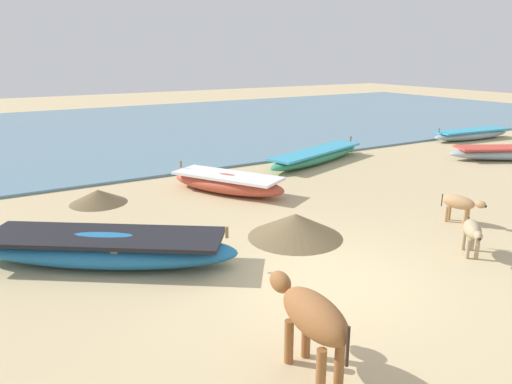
% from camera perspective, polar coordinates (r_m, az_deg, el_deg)
% --- Properties ---
extents(ground, '(80.00, 80.00, 0.00)m').
position_cam_1_polar(ground, '(8.10, 7.66, -10.54)').
color(ground, tan).
extents(sea_water, '(60.00, 20.00, 0.08)m').
position_cam_1_polar(sea_water, '(24.25, -20.08, 6.67)').
color(sea_water, slate).
rests_on(sea_water, ground).
extents(fishing_boat_1, '(4.52, 3.70, 0.77)m').
position_cam_1_polar(fishing_boat_1, '(8.94, -17.47, -6.36)').
color(fishing_boat_1, '#1E669E').
rests_on(fishing_boat_1, ground).
extents(fishing_boat_4, '(2.56, 3.46, 0.71)m').
position_cam_1_polar(fishing_boat_4, '(12.90, -3.41, 1.11)').
color(fishing_boat_4, '#B74733').
rests_on(fishing_boat_4, ground).
extents(fishing_boat_5, '(4.99, 2.41, 0.64)m').
position_cam_1_polar(fishing_boat_5, '(16.58, 7.18, 4.25)').
color(fishing_boat_5, '#338C66').
rests_on(fishing_boat_5, ground).
extents(fishing_boat_6, '(4.26, 1.32, 0.63)m').
position_cam_1_polar(fishing_boat_6, '(23.01, 24.17, 6.28)').
color(fishing_boat_6, '#8CA5B7').
rests_on(fishing_boat_6, ground).
extents(cow_adult_brown, '(0.51, 1.58, 1.02)m').
position_cam_1_polar(cow_adult_brown, '(5.69, 6.59, -14.40)').
color(cow_adult_brown, brown).
rests_on(cow_adult_brown, ground).
extents(calf_near_tan, '(0.44, 0.96, 0.63)m').
position_cam_1_polar(calf_near_tan, '(11.41, 23.01, -1.27)').
color(calf_near_tan, tan).
rests_on(calf_near_tan, ground).
extents(calf_far_dun, '(0.83, 0.84, 0.66)m').
position_cam_1_polar(calf_far_dun, '(9.71, 24.27, -4.26)').
color(calf_far_dun, tan).
rests_on(calf_far_dun, ground).
extents(debris_pile_0, '(2.43, 2.43, 0.50)m').
position_cam_1_polar(debris_pile_0, '(9.82, 4.69, -3.97)').
color(debris_pile_0, brown).
rests_on(debris_pile_0, ground).
extents(debris_pile_1, '(1.95, 1.95, 0.35)m').
position_cam_1_polar(debris_pile_1, '(12.64, -18.19, -0.51)').
color(debris_pile_1, brown).
rests_on(debris_pile_1, ground).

